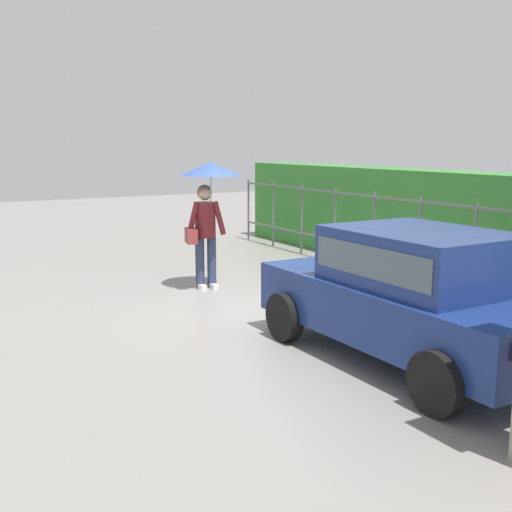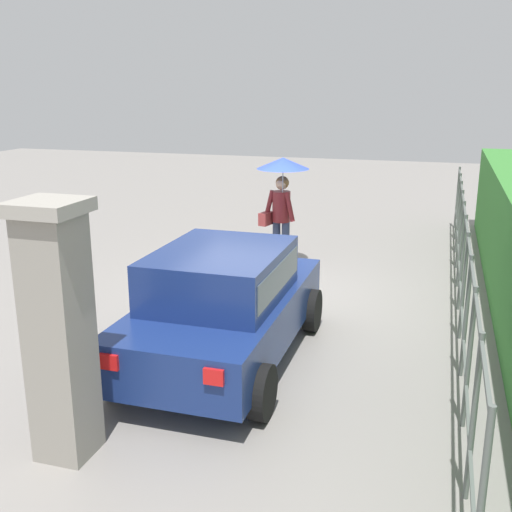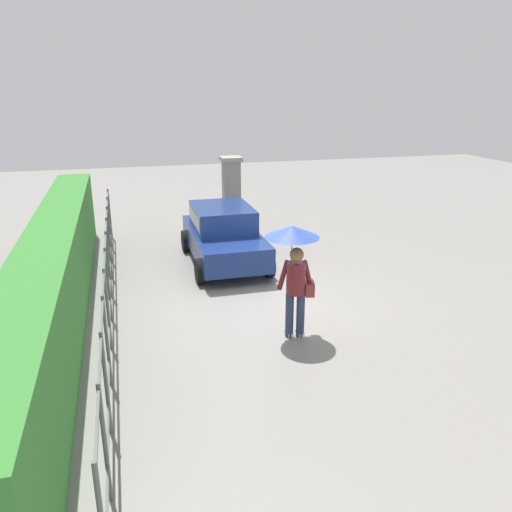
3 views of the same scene
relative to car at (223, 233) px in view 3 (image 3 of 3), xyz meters
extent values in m
plane|color=gray|center=(-2.61, -0.27, -0.80)|extent=(40.00, 40.00, 0.00)
cube|color=navy|center=(-0.06, 0.00, -0.22)|extent=(3.70, 1.64, 0.60)
cube|color=navy|center=(0.09, 0.00, 0.38)|extent=(1.90, 1.44, 0.60)
cube|color=#4C5B66|center=(0.09, 0.00, 0.40)|extent=(1.75, 1.46, 0.33)
cylinder|color=black|center=(-1.31, -0.84, -0.50)|extent=(0.60, 0.18, 0.60)
cylinder|color=black|center=(-1.31, 0.84, -0.50)|extent=(0.60, 0.18, 0.60)
cylinder|color=black|center=(1.19, -0.84, -0.50)|extent=(0.60, 0.18, 0.60)
cylinder|color=black|center=(1.19, 0.84, -0.50)|extent=(0.60, 0.18, 0.60)
cube|color=red|center=(1.80, -0.55, -0.07)|extent=(0.06, 0.20, 0.16)
cube|color=red|center=(1.80, 0.55, -0.07)|extent=(0.06, 0.20, 0.16)
cylinder|color=#2D3856|center=(-4.36, -0.33, -0.37)|extent=(0.15, 0.15, 0.86)
cylinder|color=#2D3856|center=(-4.41, -0.52, -0.37)|extent=(0.15, 0.15, 0.86)
cube|color=white|center=(-4.31, -0.34, -0.76)|extent=(0.26, 0.10, 0.08)
cube|color=white|center=(-4.35, -0.54, -0.76)|extent=(0.26, 0.10, 0.08)
cylinder|color=maroon|center=(-4.39, -0.42, 0.35)|extent=(0.34, 0.34, 0.58)
sphere|color=#DBAD89|center=(-4.39, -0.42, 0.78)|extent=(0.22, 0.22, 0.22)
sphere|color=olive|center=(-4.42, -0.42, 0.80)|extent=(0.25, 0.25, 0.25)
cylinder|color=maroon|center=(-4.26, -0.23, 0.37)|extent=(0.14, 0.24, 0.56)
cylinder|color=maroon|center=(-4.36, -0.66, 0.37)|extent=(0.14, 0.24, 0.56)
cylinder|color=#B2B2B7|center=(-4.27, -0.37, 0.69)|extent=(0.02, 0.02, 0.77)
cone|color=blue|center=(-4.27, -0.37, 1.18)|extent=(0.97, 0.97, 0.21)
cube|color=maroon|center=(-4.34, -0.71, 0.11)|extent=(0.37, 0.24, 0.24)
cube|color=gray|center=(2.30, -0.73, 0.35)|extent=(0.48, 0.48, 2.30)
cube|color=#9E998E|center=(2.30, -0.73, 1.56)|extent=(0.60, 0.60, 0.12)
cylinder|color=#59605B|center=(-7.53, 2.84, -0.05)|extent=(0.05, 0.05, 1.50)
cylinder|color=#59605B|center=(-6.35, 2.84, -0.05)|extent=(0.05, 0.05, 1.50)
cylinder|color=#59605B|center=(-5.17, 2.84, -0.05)|extent=(0.05, 0.05, 1.50)
cylinder|color=#59605B|center=(-3.99, 2.84, -0.05)|extent=(0.05, 0.05, 1.50)
cylinder|color=#59605B|center=(-2.81, 2.84, -0.05)|extent=(0.05, 0.05, 1.50)
cylinder|color=#59605B|center=(-1.63, 2.84, -0.05)|extent=(0.05, 0.05, 1.50)
cylinder|color=#59605B|center=(-0.44, 2.84, -0.05)|extent=(0.05, 0.05, 1.50)
cylinder|color=#59605B|center=(0.74, 2.84, -0.05)|extent=(0.05, 0.05, 1.50)
cylinder|color=#59605B|center=(1.92, 2.84, -0.05)|extent=(0.05, 0.05, 1.50)
cylinder|color=#59605B|center=(3.10, 2.84, -0.05)|extent=(0.05, 0.05, 1.50)
cube|color=#59605B|center=(-2.81, 2.84, 0.62)|extent=(11.82, 0.03, 0.04)
cube|color=#59605B|center=(-2.81, 2.84, -0.35)|extent=(11.82, 0.03, 0.04)
cube|color=#387F33|center=(-2.81, 3.77, 0.15)|extent=(12.82, 0.90, 1.90)
camera|label=1|loc=(4.96, -4.88, 1.59)|focal=44.26mm
camera|label=2|loc=(6.65, 2.44, 2.54)|focal=42.88mm
camera|label=3|loc=(-12.29, 2.44, 3.59)|focal=35.46mm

